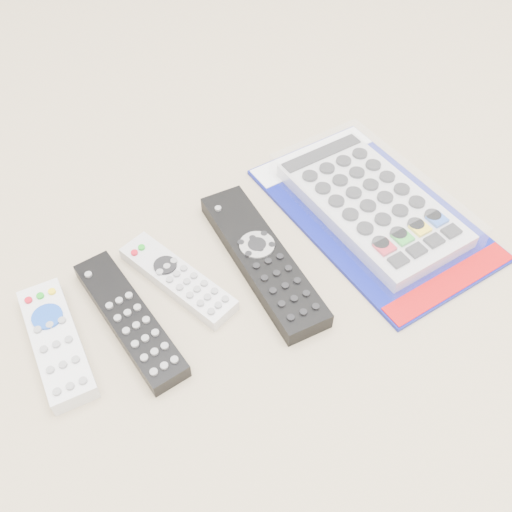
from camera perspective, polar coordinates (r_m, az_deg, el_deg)
remote_small_grey at (r=0.70m, az=-19.33°, el=-8.12°), size 0.08×0.17×0.03m
remote_slim_black at (r=0.69m, az=-12.53°, el=-6.14°), size 0.05×0.21×0.02m
remote_silver_dvd at (r=0.72m, az=-7.81°, el=-2.27°), size 0.08×0.18×0.02m
remote_large_black at (r=0.73m, az=0.61°, el=-0.27°), size 0.10×0.26×0.03m
jumbo_remote_packaged at (r=0.81m, az=11.51°, el=5.26°), size 0.23×0.35×0.04m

